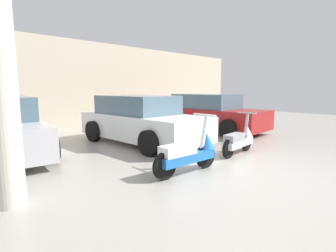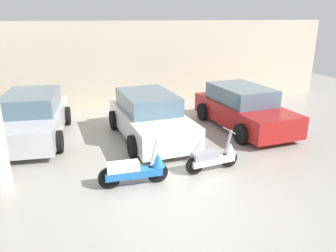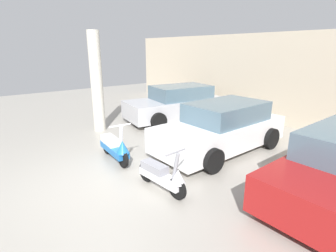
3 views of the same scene
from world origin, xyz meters
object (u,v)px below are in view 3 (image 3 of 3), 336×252
object	(u,v)px
scooter_front_right	(163,175)
car_rear_left	(177,103)
support_column_side	(97,83)
car_rear_center	(222,128)
scooter_front_left	(115,147)

from	to	relation	value
scooter_front_right	car_rear_left	distance (m)	5.83
scooter_front_right	support_column_side	distance (m)	5.09
support_column_side	scooter_front_right	bearing A→B (deg)	-7.68
car_rear_left	support_column_side	world-z (taller)	support_column_side
scooter_front_right	support_column_side	size ratio (longest dim) A/B	0.41
car_rear_center	support_column_side	bearing A→B (deg)	-63.98
scooter_front_right	car_rear_center	xyz separation A→B (m)	(-0.88, 2.76, 0.31)
scooter_front_left	support_column_side	bearing A→B (deg)	167.88
scooter_front_left	car_rear_left	xyz separation A→B (m)	(-2.35, 4.00, 0.28)
scooter_front_right	car_rear_center	size ratio (longest dim) A/B	0.34
car_rear_left	car_rear_center	xyz separation A→B (m)	(3.46, -1.12, -0.01)
scooter_front_left	car_rear_center	world-z (taller)	car_rear_center
scooter_front_left	car_rear_center	bearing A→B (deg)	71.86
scooter_front_left	support_column_side	distance (m)	3.25
scooter_front_left	car_rear_left	bearing A→B (deg)	123.41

